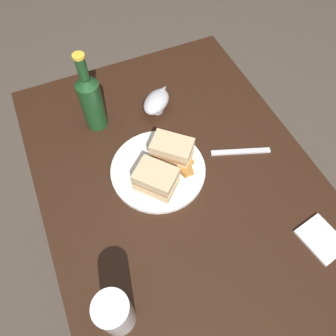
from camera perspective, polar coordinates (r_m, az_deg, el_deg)
The scene contains 15 objects.
ground_plane at distance 1.63m, azimuth 1.05°, elevation -14.65°, with size 6.00×6.00×0.00m, color #4C4238.
dining_table at distance 1.28m, azimuth 1.31°, elevation -9.79°, with size 1.06×0.78×0.74m, color black.
plate at distance 0.95m, azimuth -1.75°, elevation -0.31°, with size 0.28×0.28×0.01m, color white.
sandwich_half_left at distance 0.88m, azimuth -2.12°, elevation -1.98°, with size 0.13×0.13×0.07m.
sandwich_half_right at distance 0.93m, azimuth 0.69°, elevation 3.11°, with size 0.13×0.13×0.07m.
potato_wedge_front at distance 0.92m, azimuth 2.64°, elevation -0.50°, with size 0.05×0.02×0.02m, color #AD702D.
potato_wedge_middle at distance 0.92m, azimuth 0.47°, elevation -1.16°, with size 0.05×0.02×0.02m, color #B77F33.
potato_wedge_back at distance 0.94m, azimuth 3.52°, elevation 0.20°, with size 0.05×0.02×0.01m, color #AD702D.
potato_wedge_left_edge at distance 0.89m, azimuth -0.55°, elevation -3.99°, with size 0.04×0.02×0.02m, color #AD702D.
potato_wedge_right_edge at distance 0.95m, azimuth 3.01°, elevation 1.69°, with size 0.05×0.02×0.02m, color #B77F33.
pint_glass at distance 0.77m, azimuth -9.13°, elevation -23.94°, with size 0.08×0.08×0.15m.
gravy_boat at distance 1.07m, azimuth -2.02°, elevation 11.56°, with size 0.13×0.13×0.06m.
cider_bottle at distance 1.00m, azimuth -13.32°, elevation 11.47°, with size 0.07×0.07×0.27m.
napkin at distance 0.95m, azimuth 25.30°, elevation -11.17°, with size 0.11×0.09×0.01m, color white.
fork at distance 1.01m, azimuth 12.55°, elevation 2.88°, with size 0.18×0.02×0.01m, color silver.
Camera 1 is at (-0.42, 0.22, 1.56)m, focal length 34.81 mm.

